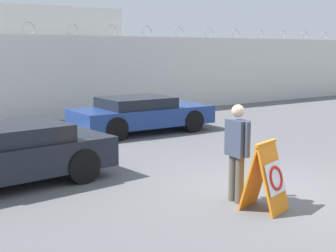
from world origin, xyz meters
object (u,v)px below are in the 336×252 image
Objects in this scene: barricade_sign at (267,177)px; security_guard at (237,148)px; parked_car_rear_sedan at (141,114)px; parked_car_front_coupe at (2,155)px.

barricade_sign is 0.74m from security_guard.
barricade_sign is 0.26× the size of parked_car_rear_sedan.
security_guard reaches higher than parked_car_front_coupe.
parked_car_rear_sedan is (2.25, 6.96, -0.35)m from security_guard.
barricade_sign is 5.11m from parked_car_front_coupe.
parked_car_front_coupe is (-3.23, 3.96, 0.05)m from barricade_sign.
security_guard reaches higher than barricade_sign.
security_guard is 0.38× the size of parked_car_rear_sedan.
security_guard is at bearing -106.55° from parked_car_rear_sedan.
parked_car_front_coupe is (-3.13, 3.34, -0.34)m from security_guard.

